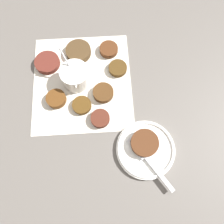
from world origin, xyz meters
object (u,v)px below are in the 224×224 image
Objects in this scene: fork at (146,157)px; fritter_on_plate at (145,143)px; serving_plate at (145,149)px; sauce_bowl at (75,77)px.

fritter_on_plate is at bearing 176.09° from fork.
fork is (0.02, -0.00, 0.01)m from serving_plate.
serving_plate is at bearing 33.85° from sauce_bowl.
serving_plate is 0.03m from fork.
fritter_on_plate is at bearing -174.46° from serving_plate.
fork is at bearing -3.91° from fritter_on_plate.
sauce_bowl is 0.33m from fork.
sauce_bowl is 0.29m from fritter_on_plate.
sauce_bowl reaches higher than fritter_on_plate.
sauce_bowl reaches higher than fork.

